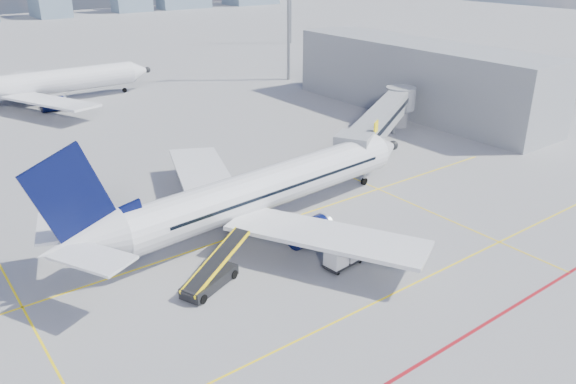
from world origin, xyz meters
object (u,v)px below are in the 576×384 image
(second_aircraft, at_px, (32,85))
(cargo_dolly, at_px, (343,255))
(baggage_tug, at_px, (381,243))
(ramp_worker, at_px, (386,252))
(main_aircraft, at_px, (256,192))
(belt_loader, at_px, (211,277))

(second_aircraft, distance_m, cargo_dolly, 65.00)
(baggage_tug, bearing_deg, second_aircraft, 80.32)
(baggage_tug, bearing_deg, cargo_dolly, 160.15)
(second_aircraft, xyz_separation_m, ramp_worker, (8.90, -66.08, -2.44))
(main_aircraft, xyz_separation_m, second_aircraft, (-4.19, 55.14, 0.00))
(second_aircraft, bearing_deg, belt_loader, -92.94)
(main_aircraft, relative_size, belt_loader, 5.47)
(second_aircraft, height_order, ramp_worker, second_aircraft)
(baggage_tug, xyz_separation_m, belt_loader, (-13.43, 3.70, 0.03))
(second_aircraft, relative_size, cargo_dolly, 11.23)
(second_aircraft, xyz_separation_m, cargo_dolly, (5.74, -64.71, -2.25))
(baggage_tug, distance_m, belt_loader, 13.93)
(main_aircraft, bearing_deg, baggage_tug, -65.07)
(main_aircraft, relative_size, ramp_worker, 23.93)
(main_aircraft, relative_size, cargo_dolly, 11.09)
(baggage_tug, distance_m, ramp_worker, 1.48)
(second_aircraft, bearing_deg, ramp_worker, -81.76)
(main_aircraft, bearing_deg, belt_loader, -147.57)
(second_aircraft, bearing_deg, cargo_dolly, -84.36)
(second_aircraft, height_order, belt_loader, second_aircraft)
(second_aircraft, bearing_deg, baggage_tug, -80.93)
(cargo_dolly, xyz_separation_m, belt_loader, (-9.48, 3.59, -0.25))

